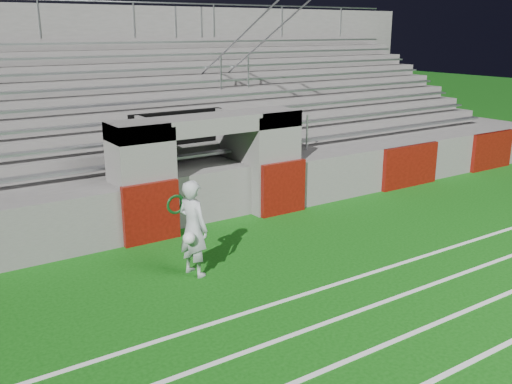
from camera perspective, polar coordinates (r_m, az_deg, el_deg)
ground at (r=11.42m, az=4.24°, el=-7.55°), size 90.00×90.00×0.00m
stadium_structure at (r=17.70m, az=-11.81°, el=5.71°), size 26.00×8.48×5.42m
goalkeeper_with_ball at (r=10.82m, az=-6.31°, el=-3.64°), size 0.64×0.78×1.87m
hose_coil at (r=12.88m, az=-8.13°, el=-1.18°), size 0.50×0.14×0.50m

